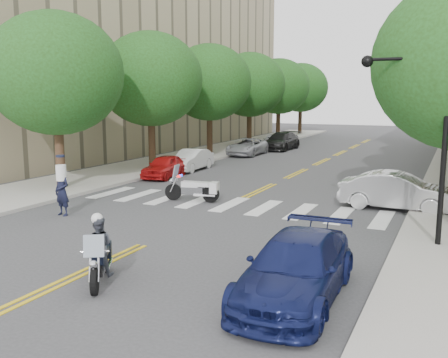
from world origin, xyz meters
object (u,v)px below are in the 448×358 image
Objects in this scene: officer_standing at (62,191)px; convertible at (398,191)px; sedan_blue at (296,269)px; motorcycle_police at (99,251)px; motorcycle_parked at (197,189)px.

officer_standing reaches higher than convertible.
motorcycle_police is at bearing -169.48° from sedan_blue.
convertible is 0.93× the size of sedan_blue.
motorcycle_parked is 1.30× the size of officer_standing.
officer_standing is 11.17m from sedan_blue.
officer_standing is at bearing -72.14° from motorcycle_police.
motorcycle_police is 0.79× the size of motorcycle_parked.
motorcycle_police is 0.40× the size of sedan_blue.
sedan_blue is (-1.03, -10.42, -0.04)m from convertible.
motorcycle_parked is at bearing 106.18° from convertible.
officer_standing is 0.38× the size of sedan_blue.
convertible is at bearing -85.55° from motorcycle_parked.
motorcycle_police is at bearing 155.41° from convertible.
officer_standing reaches higher than motorcycle_parked.
sedan_blue is (10.45, -3.92, -0.23)m from officer_standing.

